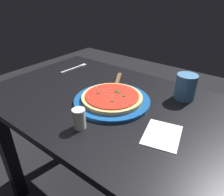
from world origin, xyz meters
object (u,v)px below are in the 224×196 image
(serving_plate, at_px, (112,101))
(pizza, at_px, (112,97))
(napkin_folded_right, at_px, (162,135))
(pizza_server, at_px, (117,83))
(parmesan_shaker, at_px, (79,118))
(fork, at_px, (75,68))
(cup_tall_drink, at_px, (186,87))

(serving_plate, bearing_deg, pizza, -177.40)
(napkin_folded_right, bearing_deg, pizza_server, 148.28)
(pizza, xyz_separation_m, napkin_folded_right, (0.27, -0.07, -0.02))
(serving_plate, distance_m, pizza, 0.02)
(pizza_server, height_order, parmesan_shaker, parmesan_shaker)
(pizza, distance_m, fork, 0.46)
(pizza_server, xyz_separation_m, napkin_folded_right, (0.34, -0.21, -0.02))
(pizza_server, height_order, cup_tall_drink, cup_tall_drink)
(pizza, bearing_deg, parmesan_shaker, -85.03)
(serving_plate, xyz_separation_m, parmesan_shaker, (0.02, -0.21, 0.03))
(pizza, relative_size, napkin_folded_right, 1.74)
(cup_tall_drink, relative_size, fork, 0.59)
(napkin_folded_right, bearing_deg, parmesan_shaker, -150.99)
(serving_plate, height_order, pizza_server, pizza_server)
(serving_plate, relative_size, parmesan_shaker, 4.35)
(pizza, xyz_separation_m, pizza_server, (-0.08, 0.14, -0.00))
(pizza, height_order, cup_tall_drink, cup_tall_drink)
(pizza, bearing_deg, serving_plate, 2.60)
(parmesan_shaker, bearing_deg, pizza, 94.97)
(serving_plate, distance_m, parmesan_shaker, 0.21)
(pizza, height_order, parmesan_shaker, parmesan_shaker)
(pizza_server, xyz_separation_m, cup_tall_drink, (0.30, 0.08, 0.04))
(serving_plate, relative_size, cup_tall_drink, 2.90)
(serving_plate, xyz_separation_m, fork, (-0.42, 0.19, -0.00))
(fork, height_order, parmesan_shaker, parmesan_shaker)
(pizza, height_order, napkin_folded_right, pizza)
(fork, relative_size, parmesan_shaker, 2.52)
(serving_plate, height_order, napkin_folded_right, serving_plate)
(serving_plate, distance_m, cup_tall_drink, 0.32)
(napkin_folded_right, height_order, fork, fork)
(pizza_server, relative_size, fork, 1.15)
(serving_plate, bearing_deg, pizza_server, 118.31)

